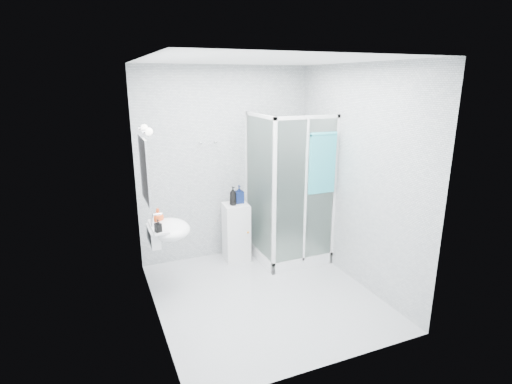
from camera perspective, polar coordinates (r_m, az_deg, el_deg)
name	(u,v)px	position (r m, az deg, el deg)	size (l,w,h in m)	color
room	(264,187)	(4.29, 1.20, 0.68)	(2.40, 2.60, 2.60)	silver
shower_enclosure	(286,229)	(5.48, 4.29, -5.29)	(0.90, 0.95, 2.00)	white
wall_basin	(167,230)	(4.58, -12.58, -5.32)	(0.46, 0.56, 0.35)	white
mirror	(144,170)	(4.35, -15.70, 3.04)	(0.02, 0.60, 0.70)	white
vanity_lights	(146,130)	(4.29, -15.46, 8.58)	(0.10, 0.40, 0.08)	silver
wall_hooks	(208,143)	(5.29, -6.87, 7.03)	(0.23, 0.06, 0.03)	silver
storage_cabinet	(236,232)	(5.51, -2.84, -5.71)	(0.35, 0.37, 0.80)	white
hand_towel	(322,162)	(5.01, 9.47, 4.30)	(0.36, 0.05, 0.77)	teal
shampoo_bottle_a	(233,196)	(5.31, -3.31, -0.56)	(0.10, 0.10, 0.25)	black
shampoo_bottle_b	(239,194)	(5.40, -2.42, -0.32)	(0.11, 0.11, 0.24)	#0C1A49
soap_dispenser_orange	(158,215)	(4.62, -13.83, -3.26)	(0.13, 0.13, 0.16)	#E34C1A
soap_dispenser_black	(158,226)	(4.34, -13.83, -4.70)	(0.06, 0.06, 0.14)	black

